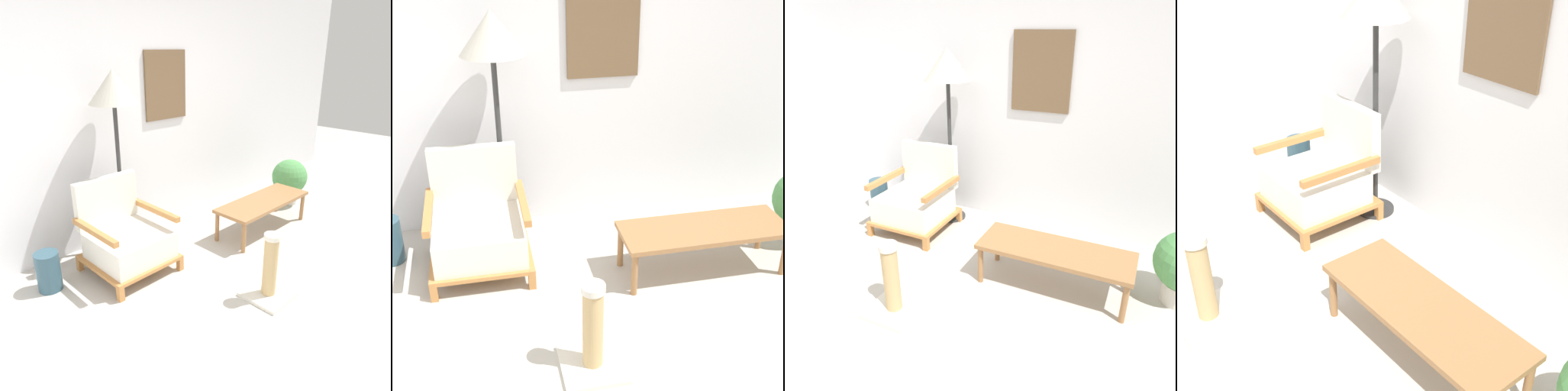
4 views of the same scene
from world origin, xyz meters
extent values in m
plane|color=#B7B2A8|center=(0.00, 0.00, 0.00)|extent=(14.00, 14.00, 0.00)
cube|color=silver|center=(0.00, 2.29, 1.35)|extent=(8.00, 0.06, 2.70)
cube|color=brown|center=(0.45, 2.24, 1.55)|extent=(0.56, 0.02, 0.72)
cube|color=#B2753D|center=(-0.93, 1.27, 0.06)|extent=(0.05, 0.05, 0.12)
cube|color=#B2753D|center=(-0.27, 1.27, 0.06)|extent=(0.05, 0.05, 0.12)
cube|color=#B2753D|center=(-0.93, 1.92, 0.06)|extent=(0.05, 0.05, 0.12)
cube|color=#B2753D|center=(-0.27, 1.92, 0.06)|extent=(0.05, 0.05, 0.12)
cube|color=#B2753D|center=(-0.60, 1.59, 0.14)|extent=(0.71, 0.70, 0.03)
cube|color=silver|center=(-0.60, 1.57, 0.27)|extent=(0.63, 0.60, 0.24)
cube|color=silver|center=(-0.60, 1.90, 0.61)|extent=(0.63, 0.08, 0.45)
cube|color=#B2753D|center=(-0.93, 1.59, 0.51)|extent=(0.05, 0.64, 0.05)
cube|color=#B2753D|center=(-0.28, 1.59, 0.51)|extent=(0.05, 0.64, 0.05)
cylinder|color=#2D2D2D|center=(-0.39, 1.98, 0.01)|extent=(0.29, 0.29, 0.03)
cylinder|color=#2D2D2D|center=(-0.39, 1.98, 0.74)|extent=(0.04, 0.04, 1.43)
cone|color=#B2AD9E|center=(-0.39, 1.98, 1.61)|extent=(0.46, 0.46, 0.30)
cube|color=olive|center=(0.95, 1.23, 0.34)|extent=(1.19, 0.44, 0.04)
cylinder|color=olive|center=(0.39, 1.05, 0.16)|extent=(0.04, 0.04, 0.32)
cylinder|color=olive|center=(1.50, 1.05, 0.16)|extent=(0.04, 0.04, 0.32)
cylinder|color=olive|center=(0.39, 1.41, 0.16)|extent=(0.04, 0.04, 0.32)
cylinder|color=olive|center=(1.50, 1.41, 0.16)|extent=(0.04, 0.04, 0.32)
cylinder|color=#2D4C5B|center=(-1.26, 1.83, 0.17)|extent=(0.20, 0.20, 0.35)
cube|color=beige|center=(-0.03, 0.45, 0.01)|extent=(0.37, 0.37, 0.03)
cylinder|color=tan|center=(-0.03, 0.45, 0.28)|extent=(0.12, 0.12, 0.50)
cylinder|color=beige|center=(-0.03, 0.45, 0.55)|extent=(0.13, 0.13, 0.04)
camera|label=1|loc=(-2.33, -1.00, 1.94)|focal=35.00mm
camera|label=2|loc=(-0.55, -1.82, 2.30)|focal=50.00mm
camera|label=3|loc=(1.50, -1.30, 1.92)|focal=35.00mm
camera|label=4|loc=(2.46, -0.27, 2.22)|focal=50.00mm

